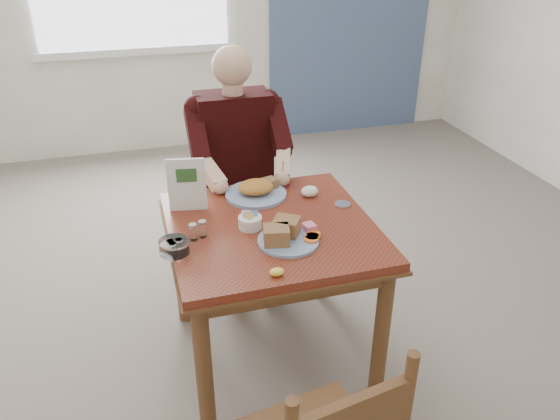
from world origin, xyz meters
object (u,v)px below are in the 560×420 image
object	(u,v)px
near_plate	(286,235)
far_plate	(257,190)
table	(271,246)
diner	(237,154)
chair_far	(236,200)

from	to	relation	value
near_plate	far_plate	world-z (taller)	near_plate
table	diner	world-z (taller)	diner
chair_far	far_plate	world-z (taller)	chair_far
table	near_plate	size ratio (longest dim) A/B	2.78
table	near_plate	bearing A→B (deg)	-81.32
table	diner	distance (m)	0.73
diner	far_plate	world-z (taller)	diner
chair_far	near_plate	bearing A→B (deg)	-88.60
table	far_plate	bearing A→B (deg)	88.48
near_plate	far_plate	xyz separation A→B (m)	(-0.02, 0.45, -0.00)
table	chair_far	size ratio (longest dim) A/B	0.97
far_plate	table	bearing A→B (deg)	-91.52
chair_far	far_plate	size ratio (longest dim) A/B	2.59
chair_far	diner	distance (m)	0.34
table	chair_far	world-z (taller)	chair_far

